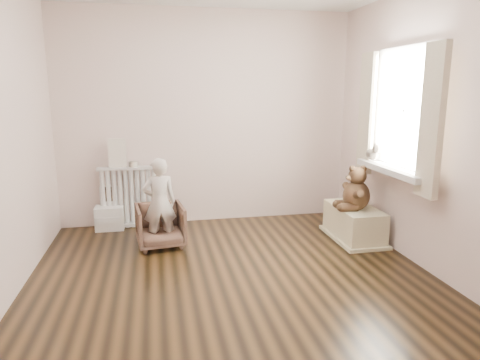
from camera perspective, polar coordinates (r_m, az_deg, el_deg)
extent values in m
cube|color=black|center=(3.92, -0.88, -12.99)|extent=(3.60, 3.60, 0.01)
cube|color=silver|center=(5.34, -4.46, 8.17)|extent=(3.60, 0.02, 2.60)
cube|color=silver|center=(1.84, 9.17, 0.70)|extent=(3.60, 0.02, 2.60)
cube|color=silver|center=(4.27, 23.67, 6.24)|extent=(0.02, 3.60, 2.60)
cube|color=white|center=(4.49, 21.23, 8.59)|extent=(0.03, 0.90, 1.10)
cube|color=silver|center=(4.51, 19.70, 1.27)|extent=(0.22, 1.10, 0.06)
cube|color=beige|center=(3.96, 24.21, 7.12)|extent=(0.06, 0.26, 1.30)
cube|color=beige|center=(4.93, 16.53, 8.44)|extent=(0.06, 0.26, 1.30)
cube|color=silver|center=(5.34, -14.56, -2.10)|extent=(0.71, 0.13, 0.75)
cube|color=beige|center=(5.24, -16.03, 3.48)|extent=(0.21, 0.02, 0.34)
cylinder|color=#A59E8C|center=(5.25, -14.05, 2.05)|extent=(0.10, 0.10, 0.06)
cube|color=silver|center=(5.36, -17.06, -3.46)|extent=(0.33, 0.24, 0.52)
imported|color=brown|center=(4.67, -10.57, -6.00)|extent=(0.55, 0.56, 0.46)
imported|color=beige|center=(4.54, -10.68, -3.00)|extent=(0.37, 0.27, 0.95)
cube|color=beige|center=(4.99, 14.96, -5.37)|extent=(0.42, 0.79, 0.37)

